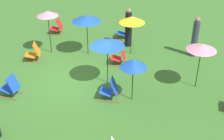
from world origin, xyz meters
TOP-DOWN VIEW (x-y plane):
  - ground_plane at (0.00, 0.00)m, footprint 40.00×40.00m
  - deckchair_0 at (-4.07, 1.31)m, footprint 0.51×0.78m
  - deckchair_1 at (1.16, 1.28)m, footprint 0.52×0.79m
  - deckchair_3 at (-1.41, 1.35)m, footprint 0.48×0.76m
  - deckchair_4 at (-1.26, -2.40)m, footprint 0.61×0.84m
  - deckchair_5 at (-4.26, -2.21)m, footprint 0.49×0.77m
  - deckchair_7 at (1.42, -2.31)m, footprint 0.60×0.83m
  - umbrella_0 at (-0.00, 4.42)m, footprint 1.07×1.07m
  - umbrella_1 at (-2.19, -0.18)m, footprint 1.28×1.28m
  - umbrella_2 at (0.13, 1.05)m, footprint 1.28×1.28m
  - umbrella_3 at (-2.12, -1.89)m, footprint 0.94×0.94m
  - umbrella_4 at (1.12, 2.06)m, footprint 0.94×0.94m
  - umbrella_5 at (-2.44, 1.77)m, footprint 1.14×1.14m
  - person_0 at (-3.28, 1.57)m, footprint 0.38×0.38m
  - person_2 at (-2.60, 4.58)m, footprint 0.38×0.38m

SIDE VIEW (x-z plane):
  - ground_plane at x=0.00m, z-range 0.00..0.00m
  - deckchair_0 at x=-4.07m, z-range -0.05..0.79m
  - deckchair_1 at x=1.16m, z-range -0.05..0.79m
  - deckchair_3 at x=-1.41m, z-range -0.05..0.79m
  - deckchair_4 at x=-1.26m, z-range -0.05..0.79m
  - deckchair_5 at x=-4.26m, z-range -0.05..0.79m
  - deckchair_7 at x=1.42m, z-range -0.05..0.79m
  - person_0 at x=-3.28m, z-range -0.05..1.82m
  - person_2 at x=-2.60m, z-range -0.03..1.80m
  - umbrella_4 at x=1.12m, z-range 0.66..2.30m
  - umbrella_5 at x=-2.44m, z-range 0.76..2.56m
  - umbrella_0 at x=0.00m, z-range 0.78..2.55m
  - umbrella_2 at x=0.13m, z-range 0.79..2.58m
  - umbrella_1 at x=-2.19m, z-range 0.79..2.66m
  - umbrella_3 at x=-2.12m, z-range 0.88..2.89m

